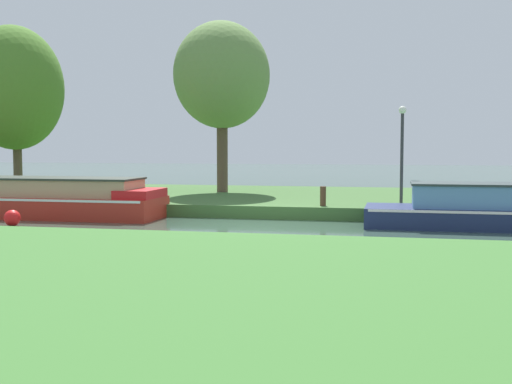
# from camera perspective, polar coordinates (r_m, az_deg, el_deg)

# --- Properties ---
(ground_plane) EXTENTS (120.00, 120.00, 0.00)m
(ground_plane) POSITION_cam_1_polar(r_m,az_deg,el_deg) (18.01, 0.02, -3.14)
(ground_plane) COLOR #3A5445
(riverbank_far) EXTENTS (72.00, 10.00, 0.40)m
(riverbank_far) POSITION_cam_1_polar(r_m,az_deg,el_deg) (24.84, 3.44, -0.68)
(riverbank_far) COLOR #3D6430
(riverbank_far) RESTS_ON ground_plane
(riverbank_near) EXTENTS (72.00, 10.00, 0.40)m
(riverbank_near) POSITION_cam_1_polar(r_m,az_deg,el_deg) (9.50, -11.67, -8.60)
(riverbank_near) COLOR #3A6E2E
(riverbank_near) RESTS_ON ground_plane
(red_narrowboat) EXTENTS (10.95, 2.20, 1.97)m
(red_narrowboat) POSITION_cam_1_polar(r_m,az_deg,el_deg) (22.43, -21.18, -0.45)
(red_narrowboat) COLOR #AD2A1E
(red_narrowboat) RESTS_ON ground_plane
(willow_tree_left) EXTENTS (3.86, 4.50, 6.81)m
(willow_tree_left) POSITION_cam_1_polar(r_m,az_deg,el_deg) (29.04, -20.43, 8.53)
(willow_tree_left) COLOR brown
(willow_tree_left) RESTS_ON riverbank_far
(willow_tree_centre) EXTENTS (3.79, 4.47, 6.78)m
(willow_tree_centre) POSITION_cam_1_polar(r_m,az_deg,el_deg) (26.29, -3.00, 10.15)
(willow_tree_centre) COLOR brown
(willow_tree_centre) RESTS_ON riverbank_far
(lamp_post) EXTENTS (0.24, 0.24, 3.09)m
(lamp_post) POSITION_cam_1_polar(r_m,az_deg,el_deg) (20.79, 12.69, 4.17)
(lamp_post) COLOR #333338
(lamp_post) RESTS_ON riverbank_far
(mooring_post_near) EXTENTS (0.18, 0.18, 0.60)m
(mooring_post_near) POSITION_cam_1_polar(r_m,az_deg,el_deg) (20.26, 5.90, -0.36)
(mooring_post_near) COLOR #4F3424
(mooring_post_near) RESTS_ON riverbank_far
(mooring_post_far) EXTENTS (0.15, 0.15, 0.82)m
(mooring_post_far) POSITION_cam_1_polar(r_m,az_deg,el_deg) (22.18, -12.66, 0.23)
(mooring_post_far) COLOR #473B23
(mooring_post_far) RESTS_ON riverbank_far
(channel_buoy) EXTENTS (0.46, 0.46, 0.46)m
(channel_buoy) POSITION_cam_1_polar(r_m,az_deg,el_deg) (19.53, -20.59, -2.15)
(channel_buoy) COLOR red
(channel_buoy) RESTS_ON ground_plane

